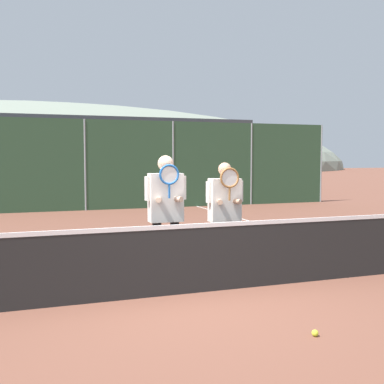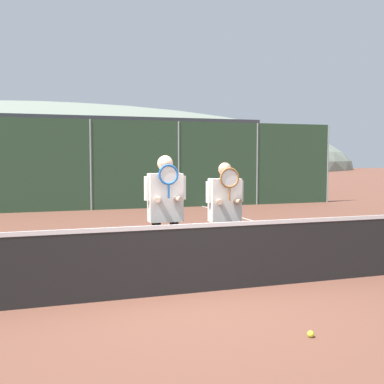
% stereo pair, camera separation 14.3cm
% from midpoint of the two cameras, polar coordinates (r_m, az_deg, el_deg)
% --- Properties ---
extents(ground_plane, '(120.00, 120.00, 0.00)m').
position_cam_midpoint_polar(ground_plane, '(6.49, -0.31, -11.97)').
color(ground_plane, brown).
extents(hill_distant, '(91.33, 50.74, 17.76)m').
position_cam_midpoint_polar(hill_distant, '(68.26, -16.70, 2.48)').
color(hill_distant, gray).
rests_on(hill_distant, ground_plane).
extents(clubhouse_building, '(19.20, 5.50, 3.77)m').
position_cam_midpoint_polar(clubhouse_building, '(26.11, -14.00, 4.28)').
color(clubhouse_building, '#9EA3A8').
rests_on(clubhouse_building, ground_plane).
extents(fence_back, '(18.66, 0.06, 3.07)m').
position_cam_midpoint_polar(fence_back, '(16.59, -11.66, 3.17)').
color(fence_back, gray).
rests_on(fence_back, ground_plane).
extents(tennis_net, '(10.78, 0.09, 1.03)m').
position_cam_midpoint_polar(tennis_net, '(6.37, -0.31, -7.82)').
color(tennis_net, gray).
rests_on(tennis_net, ground_plane).
extents(court_line_right_sideline, '(0.05, 16.00, 0.01)m').
position_cam_midpoint_polar(court_line_right_sideline, '(10.87, 15.17, -5.50)').
color(court_line_right_sideline, white).
rests_on(court_line_right_sideline, ground_plane).
extents(player_leftmost, '(0.62, 0.34, 1.83)m').
position_cam_midpoint_polar(player_leftmost, '(6.90, -2.58, -1.73)').
color(player_leftmost, black).
rests_on(player_leftmost, ground_plane).
extents(player_center_left, '(0.61, 0.34, 1.72)m').
position_cam_midpoint_polar(player_center_left, '(7.30, 4.48, -1.99)').
color(player_center_left, white).
rests_on(player_center_left, ground_plane).
extents(car_left_of_center, '(4.78, 1.91, 1.67)m').
position_cam_midpoint_polar(car_left_of_center, '(19.90, -11.96, 1.37)').
color(car_left_of_center, '#B2B7BC').
rests_on(car_left_of_center, ground_plane).
extents(car_center, '(4.23, 2.00, 1.84)m').
position_cam_midpoint_polar(car_center, '(21.18, 1.58, 1.81)').
color(car_center, maroon).
rests_on(car_center, ground_plane).
extents(tennis_ball_on_court, '(0.07, 0.07, 0.07)m').
position_cam_midpoint_polar(tennis_ball_on_court, '(5.17, 14.69, -15.97)').
color(tennis_ball_on_court, '#CCDB33').
rests_on(tennis_ball_on_court, ground_plane).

